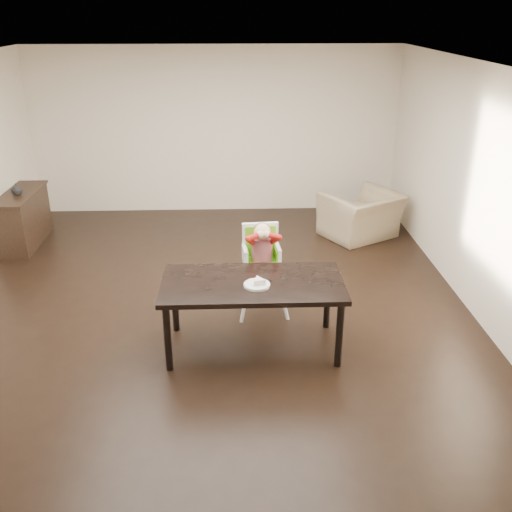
% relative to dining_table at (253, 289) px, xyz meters
% --- Properties ---
extents(ground, '(7.00, 7.00, 0.00)m').
position_rel_dining_table_xyz_m(ground, '(-0.46, 0.88, -0.67)').
color(ground, black).
rests_on(ground, ground).
extents(room_walls, '(6.02, 7.02, 2.71)m').
position_rel_dining_table_xyz_m(room_walls, '(-0.46, 0.88, 1.18)').
color(room_walls, beige).
rests_on(room_walls, ground).
extents(dining_table, '(1.80, 0.90, 0.75)m').
position_rel_dining_table_xyz_m(dining_table, '(0.00, 0.00, 0.00)').
color(dining_table, black).
rests_on(dining_table, ground).
extents(high_chair, '(0.48, 0.48, 1.07)m').
position_rel_dining_table_xyz_m(high_chair, '(0.13, 0.81, 0.08)').
color(high_chair, white).
rests_on(high_chair, ground).
extents(plate, '(0.31, 0.31, 0.07)m').
position_rel_dining_table_xyz_m(plate, '(0.05, -0.09, 0.10)').
color(plate, white).
rests_on(plate, dining_table).
extents(armchair, '(1.25, 1.12, 0.92)m').
position_rel_dining_table_xyz_m(armchair, '(1.74, 3.02, -0.21)').
color(armchair, '#9A8562').
rests_on(armchair, ground).
extents(sideboard, '(0.44, 1.26, 0.79)m').
position_rel_dining_table_xyz_m(sideboard, '(-3.24, 2.92, -0.27)').
color(sideboard, black).
rests_on(sideboard, ground).
extents(vase, '(0.17, 0.17, 0.16)m').
position_rel_dining_table_xyz_m(vase, '(-3.24, 2.84, 0.20)').
color(vase, '#99999E').
rests_on(vase, sideboard).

